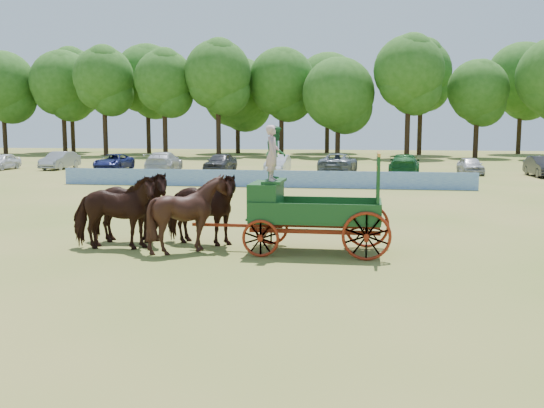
{
  "coord_description": "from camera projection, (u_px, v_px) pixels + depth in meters",
  "views": [
    {
      "loc": [
        5.58,
        -18.91,
        3.73
      ],
      "look_at": [
        2.58,
        -0.14,
        1.3
      ],
      "focal_mm": 40.0,
      "sensor_mm": 36.0,
      "label": 1
    }
  ],
  "objects": [
    {
      "name": "sponsor_banner",
      "position": [
        261.0,
        179.0,
        37.59
      ],
      "size": [
        26.0,
        0.08,
        1.05
      ],
      "primitive_type": "cube",
      "color": "#204DB0",
      "rests_on": "ground"
    },
    {
      "name": "horse_lead_right",
      "position": [
        128.0,
        207.0,
        19.46
      ],
      "size": [
        2.86,
        1.54,
        2.32
      ],
      "primitive_type": "imported",
      "rotation": [
        0.0,
        0.0,
        1.68
      ],
      "color": "black",
      "rests_on": "ground"
    },
    {
      "name": "horse_wheel_left",
      "position": [
        190.0,
        214.0,
        18.01
      ],
      "size": [
        2.26,
        2.05,
        2.32
      ],
      "primitive_type": "imported",
      "rotation": [
        0.0,
        0.0,
        1.48
      ],
      "color": "black",
      "rests_on": "ground"
    },
    {
      "name": "farm_dray",
      "position": [
        291.0,
        196.0,
        18.05
      ],
      "size": [
        6.0,
        2.0,
        3.77
      ],
      "color": "maroon",
      "rests_on": "ground"
    },
    {
      "name": "horse_wheel_right",
      "position": [
        200.0,
        209.0,
        19.09
      ],
      "size": [
        2.94,
        1.78,
        2.32
      ],
      "primitive_type": "imported",
      "rotation": [
        0.0,
        0.0,
        1.36
      ],
      "color": "black",
      "rests_on": "ground"
    },
    {
      "name": "horse_lead_left",
      "position": [
        114.0,
        212.0,
        18.39
      ],
      "size": [
        2.86,
        1.53,
        2.32
      ],
      "primitive_type": "imported",
      "rotation": [
        0.0,
        0.0,
        1.67
      ],
      "color": "black",
      "rests_on": "ground"
    },
    {
      "name": "parked_cars",
      "position": [
        294.0,
        163.0,
        49.08
      ],
      "size": [
        51.85,
        7.46,
        1.64
      ],
      "color": "silver",
      "rests_on": "ground"
    },
    {
      "name": "ground",
      "position": [
        195.0,
        241.0,
        19.87
      ],
      "size": [
        160.0,
        160.0,
        0.0
      ],
      "primitive_type": "plane",
      "color": "olive",
      "rests_on": "ground"
    },
    {
      "name": "treeline",
      "position": [
        297.0,
        82.0,
        77.9
      ],
      "size": [
        93.32,
        24.37,
        15.22
      ],
      "color": "#382314",
      "rests_on": "ground"
    }
  ]
}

